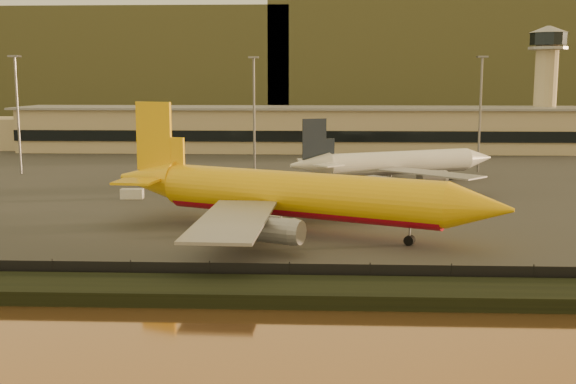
% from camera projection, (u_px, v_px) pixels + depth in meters
% --- Properties ---
extents(ground, '(900.00, 900.00, 0.00)m').
position_uv_depth(ground, '(277.00, 255.00, 85.00)').
color(ground, black).
rests_on(ground, ground).
extents(embankment, '(320.00, 7.00, 1.40)m').
position_uv_depth(embankment, '(267.00, 291.00, 68.11)').
color(embankment, black).
rests_on(embankment, ground).
extents(tarmac, '(320.00, 220.00, 0.20)m').
position_uv_depth(tarmac, '(300.00, 163.00, 178.75)').
color(tarmac, '#2D2D2D').
rests_on(tarmac, ground).
extents(perimeter_fence, '(300.00, 0.05, 2.20)m').
position_uv_depth(perimeter_fence, '(270.00, 274.00, 71.97)').
color(perimeter_fence, black).
rests_on(perimeter_fence, tarmac).
extents(terminal_building, '(202.00, 25.00, 12.60)m').
position_uv_depth(terminal_building, '(253.00, 129.00, 208.60)').
color(terminal_building, '#C4B188').
rests_on(terminal_building, tarmac).
extents(control_tower, '(11.20, 11.20, 35.50)m').
position_uv_depth(control_tower, '(546.00, 75.00, 207.86)').
color(control_tower, '#C4B188').
rests_on(control_tower, tarmac).
extents(apron_light_masts, '(152.20, 12.20, 25.40)m').
position_uv_depth(apron_light_masts, '(367.00, 102.00, 155.94)').
color(apron_light_masts, slate).
rests_on(apron_light_masts, tarmac).
extents(distant_hills, '(470.00, 160.00, 70.00)m').
position_uv_depth(distant_hills, '(276.00, 61.00, 416.66)').
color(distant_hills, brown).
rests_on(distant_hills, ground).
extents(dhl_cargo_jet, '(54.44, 51.58, 17.14)m').
position_uv_depth(dhl_cargo_jet, '(293.00, 195.00, 95.74)').
color(dhl_cargo_jet, yellow).
rests_on(dhl_cargo_jet, tarmac).
extents(white_narrowbody_jet, '(43.01, 40.68, 13.10)m').
position_uv_depth(white_narrowbody_jet, '(397.00, 163.00, 142.71)').
color(white_narrowbody_jet, white).
rests_on(white_narrowbody_jet, tarmac).
extents(gse_vehicle_yellow, '(3.76, 1.71, 1.69)m').
position_uv_depth(gse_vehicle_yellow, '(332.00, 207.00, 110.86)').
color(gse_vehicle_yellow, yellow).
rests_on(gse_vehicle_yellow, tarmac).
extents(gse_vehicle_white, '(3.86, 1.83, 1.71)m').
position_uv_depth(gse_vehicle_white, '(132.00, 194.00, 124.09)').
color(gse_vehicle_white, white).
rests_on(gse_vehicle_white, tarmac).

